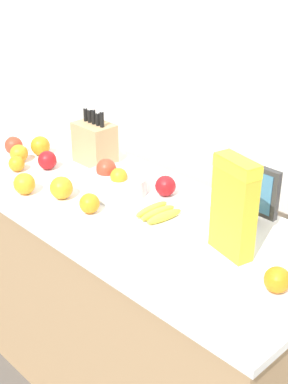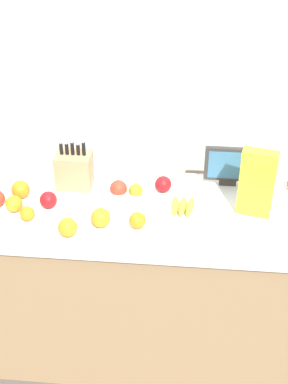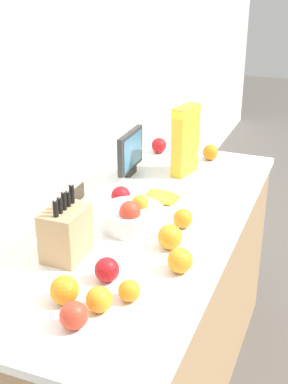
# 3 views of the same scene
# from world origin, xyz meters

# --- Properties ---
(wall_back) EXTENTS (9.00, 0.06, 2.60)m
(wall_back) POSITION_xyz_m (0.00, 0.56, 1.30)
(wall_back) COLOR silver
(wall_back) RESTS_ON ground_plane
(counter) EXTENTS (1.78, 0.70, 0.91)m
(counter) POSITION_xyz_m (0.00, 0.00, 0.46)
(counter) COLOR tan
(counter) RESTS_ON ground_plane
(knife_block) EXTENTS (0.17, 0.13, 0.28)m
(knife_block) POSITION_xyz_m (-0.35, 0.18, 1.01)
(knife_block) COLOR tan
(knife_block) RESTS_ON counter
(small_monitor) EXTENTS (0.25, 0.03, 0.21)m
(small_monitor) POSITION_xyz_m (0.42, 0.26, 1.03)
(small_monitor) COLOR #2D2D2D
(small_monitor) RESTS_ON counter
(cereal_box) EXTENTS (0.17, 0.10, 0.33)m
(cereal_box) POSITION_xyz_m (0.53, 0.02, 1.09)
(cereal_box) COLOR gold
(cereal_box) RESTS_ON counter
(fruit_bowl) EXTENTS (0.25, 0.25, 0.13)m
(fruit_bowl) POSITION_xyz_m (-0.06, 0.05, 0.96)
(fruit_bowl) COLOR silver
(fruit_bowl) RESTS_ON counter
(banana_bunch) EXTENTS (0.11, 0.16, 0.03)m
(banana_bunch) POSITION_xyz_m (0.20, 0.02, 0.93)
(banana_bunch) COLOR yellow
(banana_bunch) RESTS_ON counter
(apple_front) EXTENTS (0.08, 0.08, 0.08)m
(apple_front) POSITION_xyz_m (0.10, 0.17, 0.95)
(apple_front) COLOR #A31419
(apple_front) RESTS_ON counter
(apple_rear) EXTENTS (0.08, 0.08, 0.08)m
(apple_rear) POSITION_xyz_m (-0.69, -0.03, 0.95)
(apple_rear) COLOR red
(apple_rear) RESTS_ON counter
(apple_leftmost) EXTENTS (0.08, 0.08, 0.08)m
(apple_leftmost) POSITION_xyz_m (0.75, 0.24, 0.95)
(apple_leftmost) COLOR #A31419
(apple_leftmost) RESTS_ON counter
(apple_rightmost) EXTENTS (0.08, 0.08, 0.08)m
(apple_rightmost) POSITION_xyz_m (-0.44, -0.02, 0.95)
(apple_rightmost) COLOR #A31419
(apple_rightmost) RESTS_ON counter
(orange_front_right) EXTENTS (0.09, 0.09, 0.09)m
(orange_front_right) POSITION_xyz_m (-0.59, 0.05, 0.96)
(orange_front_right) COLOR orange
(orange_front_right) RESTS_ON counter
(orange_near_bowl) EXTENTS (0.08, 0.08, 0.08)m
(orange_near_bowl) POSITION_xyz_m (-0.00, -0.14, 0.95)
(orange_near_bowl) COLOR orange
(orange_near_bowl) RESTS_ON counter
(orange_front_center) EXTENTS (0.07, 0.07, 0.07)m
(orange_front_center) POSITION_xyz_m (-0.51, -0.13, 0.95)
(orange_front_center) COLOR orange
(orange_front_center) RESTS_ON counter
(orange_mid_left) EXTENTS (0.09, 0.09, 0.09)m
(orange_mid_left) POSITION_xyz_m (-0.30, -0.22, 0.96)
(orange_mid_left) COLOR orange
(orange_mid_left) RESTS_ON counter
(orange_by_cereal) EXTENTS (0.08, 0.08, 0.08)m
(orange_by_cereal) POSITION_xyz_m (-0.59, -0.06, 0.95)
(orange_by_cereal) COLOR orange
(orange_by_cereal) RESTS_ON counter
(orange_front_left) EXTENTS (0.09, 0.09, 0.09)m
(orange_front_left) POSITION_xyz_m (-0.17, -0.14, 0.96)
(orange_front_left) COLOR orange
(orange_front_left) RESTS_ON counter
(orange_mid_right) EXTENTS (0.08, 0.08, 0.08)m
(orange_mid_right) POSITION_xyz_m (0.75, -0.04, 0.95)
(orange_mid_right) COLOR orange
(orange_mid_right) RESTS_ON counter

